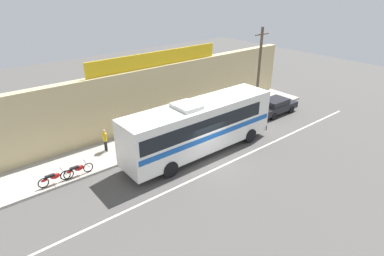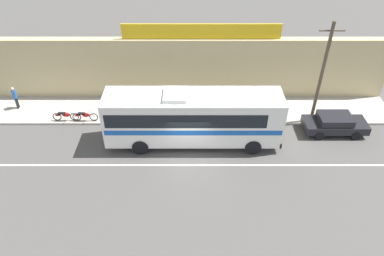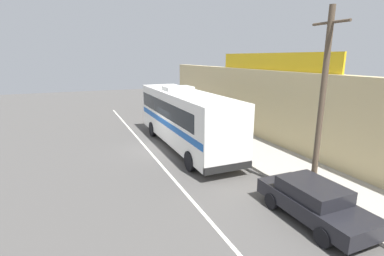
{
  "view_description": "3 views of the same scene",
  "coord_description": "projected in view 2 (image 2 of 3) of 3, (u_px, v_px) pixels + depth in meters",
  "views": [
    {
      "loc": [
        -12.31,
        -13.08,
        10.89
      ],
      "look_at": [
        -0.56,
        1.32,
        2.15
      ],
      "focal_mm": 29.79,
      "sensor_mm": 36.0,
      "label": 1
    },
    {
      "loc": [
        0.23,
        -17.41,
        15.34
      ],
      "look_at": [
        0.17,
        1.17,
        1.4
      ],
      "focal_mm": 34.05,
      "sensor_mm": 36.0,
      "label": 2
    },
    {
      "loc": [
        16.64,
        -4.9,
        5.64
      ],
      "look_at": [
        0.18,
        2.1,
        1.17
      ],
      "focal_mm": 26.67,
      "sensor_mm": 36.0,
      "label": 3
    }
  ],
  "objects": [
    {
      "name": "utility_pole",
      "position": [
        323.0,
        74.0,
        23.79
      ],
      "size": [
        1.6,
        0.22,
        7.29
      ],
      "color": "brown",
      "rests_on": "sidewalk_slab"
    },
    {
      "name": "sidewalk_slab",
      "position": [
        190.0,
        110.0,
        27.25
      ],
      "size": [
        30.0,
        3.6,
        0.14
      ],
      "primitive_type": "cube",
      "color": "#A8A399",
      "rests_on": "ground_plane"
    },
    {
      "name": "motorcycle_black",
      "position": [
        86.0,
        115.0,
        25.8
      ],
      "size": [
        1.82,
        0.56,
        0.94
      ],
      "color": "black",
      "rests_on": "sidewalk_slab"
    },
    {
      "name": "road_center_stripe",
      "position": [
        189.0,
        165.0,
        22.49
      ],
      "size": [
        30.0,
        0.14,
        0.01
      ],
      "primitive_type": "cube",
      "color": "silver",
      "rests_on": "ground_plane"
    },
    {
      "name": "motorcycle_red",
      "position": [
        66.0,
        115.0,
        25.83
      ],
      "size": [
        1.86,
        0.56,
        0.94
      ],
      "color": "black",
      "rests_on": "sidewalk_slab"
    },
    {
      "name": "ground_plane",
      "position": [
        189.0,
        157.0,
        23.13
      ],
      "size": [
        70.0,
        70.0,
        0.0
      ],
      "primitive_type": "plane",
      "color": "#4F4C49"
    },
    {
      "name": "pedestrian_far_left",
      "position": [
        16.0,
        96.0,
        26.78
      ],
      "size": [
        0.3,
        0.48,
        1.75
      ],
      "color": "black",
      "rests_on": "sidewalk_slab"
    },
    {
      "name": "pedestrian_near_shop",
      "position": [
        126.0,
        96.0,
        26.92
      ],
      "size": [
        0.3,
        0.48,
        1.6
      ],
      "color": "black",
      "rests_on": "sidewalk_slab"
    },
    {
      "name": "intercity_bus",
      "position": [
        193.0,
        116.0,
        23.12
      ],
      "size": [
        11.2,
        2.69,
        3.78
      ],
      "color": "white",
      "rests_on": "ground_plane"
    },
    {
      "name": "storefront_billboard",
      "position": [
        202.0,
        31.0,
        25.8
      ],
      "size": [
        11.4,
        0.12,
        1.1
      ],
      "primitive_type": "cube",
      "color": "gold",
      "rests_on": "storefront_facade"
    },
    {
      "name": "storefront_facade",
      "position": [
        190.0,
        69.0,
        27.57
      ],
      "size": [
        30.0,
        0.7,
        4.8
      ],
      "primitive_type": "cube",
      "color": "tan",
      "rests_on": "ground_plane"
    },
    {
      "name": "pedestrian_by_curb",
      "position": [
        214.0,
        103.0,
        26.05
      ],
      "size": [
        0.3,
        0.48,
        1.74
      ],
      "color": "brown",
      "rests_on": "sidewalk_slab"
    },
    {
      "name": "parked_car",
      "position": [
        336.0,
        124.0,
        24.72
      ],
      "size": [
        4.22,
        1.84,
        1.37
      ],
      "color": "black",
      "rests_on": "ground_plane"
    }
  ]
}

